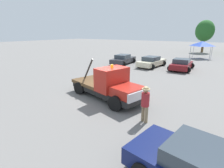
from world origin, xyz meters
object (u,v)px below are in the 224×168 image
Objects in this scene: tow_truck at (109,86)px; person_near_truck at (145,102)px; parked_car_cream at (152,62)px; canopy_tent_blue at (202,44)px; tree_right at (205,31)px; parked_car_maroon at (181,64)px; parked_car_charcoal at (123,59)px.

person_near_truck is (3.21, -1.60, 0.15)m from tow_truck.
parked_car_cream is 1.64× the size of canopy_tent_blue.
person_near_truck is 0.37× the size of parked_car_cream.
tow_truck is 34.60m from tree_right.
canopy_tent_blue is (4.15, 11.95, 1.79)m from parked_car_cream.
parked_car_cream is 1.13× the size of parked_car_maroon.
tree_right is at bearing 102.67° from tow_truck.
canopy_tent_blue is at bearing -4.52° from parked_car_maroon.
tow_truck is at bearing -92.07° from tree_right.
parked_car_charcoal and parked_car_cream have the same top height.
parked_car_cream is (4.05, 0.26, 0.00)m from parked_car_charcoal.
tow_truck is at bearing 80.05° from person_near_truck.
person_near_truck is at bearing -11.78° from tow_truck.
person_near_truck is 25.94m from canopy_tent_blue.
person_near_truck is 14.84m from parked_car_cream.
canopy_tent_blue is at bearing -37.54° from parked_car_charcoal.
canopy_tent_blue is (2.29, 24.29, 1.51)m from tow_truck.
tree_right is at bearing -21.44° from parked_car_charcoal.
parked_car_maroon is 12.00m from canopy_tent_blue.
parked_car_maroon is 1.45× the size of canopy_tent_blue.
person_near_truck is 0.38× the size of parked_car_charcoal.
person_near_truck is at bearing -86.87° from tree_right.
parked_car_maroon is at bearing -92.41° from canopy_tent_blue.
canopy_tent_blue is 10.36m from tree_right.
person_near_truck is at bearing -87.97° from canopy_tent_blue.
canopy_tent_blue is at bearing 18.59° from person_near_truck.
parked_car_cream is at bearing 113.31° from tow_truck.
person_near_truck is 0.27× the size of tree_right.
tow_truck is at bearing -165.34° from parked_car_cream.
person_near_truck is 0.42× the size of parked_car_maroon.
tree_right is (1.24, 34.39, 3.61)m from tow_truck.
person_near_truck is at bearing -149.98° from parked_car_charcoal.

